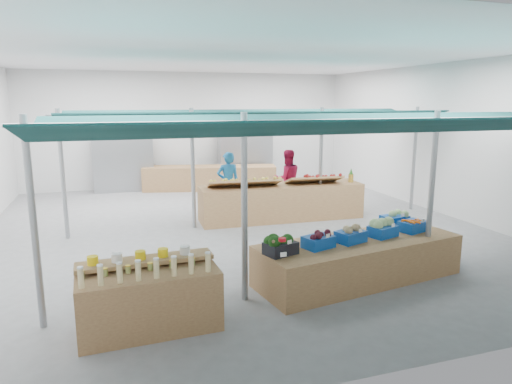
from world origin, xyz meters
TOP-DOWN VIEW (x-y plane):
  - floor at (0.00, 0.00)m, footprint 13.00×13.00m
  - hall at (0.00, 1.44)m, footprint 13.00×13.00m
  - pole_grid at (0.75, -1.75)m, footprint 10.00×4.60m
  - awnings at (0.75, -1.75)m, footprint 9.50×7.08m
  - back_shelving_left at (-2.50, 6.00)m, footprint 2.00×0.50m
  - back_shelving_right at (2.00, 6.00)m, footprint 2.00×0.50m
  - bottle_shelf at (-2.55, -4.50)m, footprint 1.95×1.22m
  - veg_counter at (1.18, -3.83)m, footprint 3.93×1.84m
  - fruit_counter at (1.41, 0.60)m, footprint 4.45×1.22m
  - far_counter at (0.47, 5.34)m, footprint 4.81×2.02m
  - crate_stack at (3.17, -3.59)m, footprint 0.59×0.52m
  - vendor_left at (0.21, 1.70)m, footprint 0.66×0.45m
  - vendor_right at (2.01, 1.70)m, footprint 0.88×0.70m
  - crate_broccoli at (-0.42, -4.09)m, footprint 0.58×0.49m
  - crate_beets at (0.30, -3.97)m, footprint 0.58×0.49m
  - crate_celeriac at (0.98, -3.87)m, footprint 0.58×0.49m
  - crate_cabbage at (1.70, -3.75)m, footprint 0.58×0.49m
  - crate_carrots at (2.43, -3.63)m, footprint 0.58×0.49m
  - sparrow at (-0.57, -4.24)m, footprint 0.12×0.09m
  - pole_ribbon at (-0.54, -4.46)m, footprint 0.12×0.12m
  - apple_heap_yellow at (0.36, 0.54)m, footprint 1.95×0.85m
  - apple_heap_red at (2.30, 0.46)m, footprint 1.55×0.81m
  - pineapple at (3.40, 0.42)m, footprint 0.14×0.14m
  - crate_extra at (2.35, -3.17)m, footprint 0.54×0.43m

SIDE VIEW (x-z plane):
  - floor at x=0.00m, z-range 0.00..0.00m
  - crate_stack at x=3.17m, z-range 0.00..0.59m
  - veg_counter at x=1.18m, z-range 0.00..0.73m
  - far_counter at x=0.47m, z-range 0.00..0.85m
  - bottle_shelf at x=-2.55m, z-range -0.10..1.03m
  - fruit_counter at x=1.41m, z-range 0.00..0.94m
  - crate_carrots at x=2.43m, z-range 0.70..0.99m
  - crate_beets at x=0.30m, z-range 0.72..1.01m
  - crate_celeriac at x=0.98m, z-range 0.72..1.04m
  - vendor_left at x=0.21m, z-range 0.00..1.76m
  - vendor_right at x=2.01m, z-range 0.00..1.76m
  - crate_extra at x=2.35m, z-range 0.72..1.04m
  - crate_broccoli at x=-0.42m, z-range 0.72..1.07m
  - crate_cabbage at x=1.70m, z-range 0.72..1.07m
  - sparrow at x=-0.57m, z-range 0.93..1.04m
  - back_shelving_left at x=-2.50m, z-range 0.00..2.00m
  - back_shelving_right at x=2.00m, z-range 0.00..2.00m
  - pole_ribbon at x=-0.54m, z-range 0.94..1.22m
  - apple_heap_yellow at x=0.36m, z-range 0.97..1.25m
  - apple_heap_red at x=2.30m, z-range 0.97..1.25m
  - pineapple at x=3.40m, z-range 0.93..1.32m
  - pole_grid at x=0.75m, z-range 0.31..3.31m
  - hall at x=0.00m, z-range -3.85..9.15m
  - awnings at x=0.75m, z-range 2.63..2.93m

